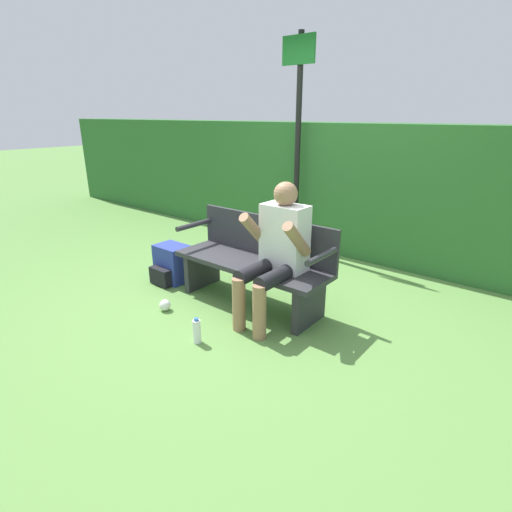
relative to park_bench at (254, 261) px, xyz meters
name	(u,v)px	position (x,y,z in m)	size (l,w,h in m)	color
ground_plane	(250,303)	(0.00, -0.06, -0.41)	(40.00, 40.00, 0.00)	#5B8942
hedge_back	(353,190)	(0.00, 1.95, 0.39)	(12.00, 0.54, 1.60)	#2D662D
park_bench	(254,261)	(0.00, 0.00, 0.00)	(1.53, 0.49, 0.81)	#2D2D33
person_seated	(277,248)	(0.34, -0.12, 0.23)	(0.52, 0.64, 1.18)	silver
backpack	(171,264)	(-1.00, -0.17, -0.22)	(0.35, 0.35, 0.39)	#283893
water_bottle	(197,331)	(0.12, -0.85, -0.31)	(0.06, 0.06, 0.21)	white
signpost	(298,130)	(-0.59, 1.54, 1.10)	(0.43, 0.09, 2.58)	black
parked_car	(363,144)	(-4.49, 11.85, 0.20)	(2.85, 4.77, 1.29)	#2D4784
litter_crumple	(165,305)	(-0.51, -0.66, -0.36)	(0.10, 0.10, 0.10)	silver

